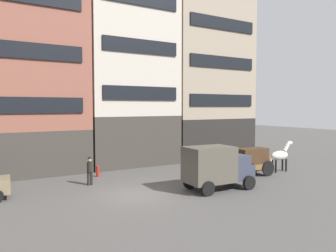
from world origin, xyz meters
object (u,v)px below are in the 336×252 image
delivery_truck_near (217,166)px  cargo_wagon (253,160)px  draft_horse (280,155)px  fire_hydrant_curbside (98,171)px  pedestrian_officer (90,170)px

delivery_truck_near → cargo_wagon: bearing=20.9°
draft_horse → fire_hydrant_curbside: draft_horse is taller
cargo_wagon → pedestrian_officer: bearing=163.6°
delivery_truck_near → fire_hydrant_curbside: 8.80m
delivery_truck_near → pedestrian_officer: bearing=140.5°
cargo_wagon → delivery_truck_near: delivery_truck_near is taller
pedestrian_officer → fire_hydrant_curbside: (1.28, 2.18, -0.55)m
cargo_wagon → pedestrian_officer: 11.44m
cargo_wagon → delivery_truck_near: size_ratio=0.67×
draft_horse → delivery_truck_near: bearing=-166.7°
delivery_truck_near → fire_hydrant_curbside: (-4.89, 7.25, -1.00)m
cargo_wagon → draft_horse: (2.95, -0.00, 0.12)m
cargo_wagon → delivery_truck_near: 5.15m
draft_horse → delivery_truck_near: delivery_truck_near is taller
fire_hydrant_curbside → pedestrian_officer: bearing=-120.3°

